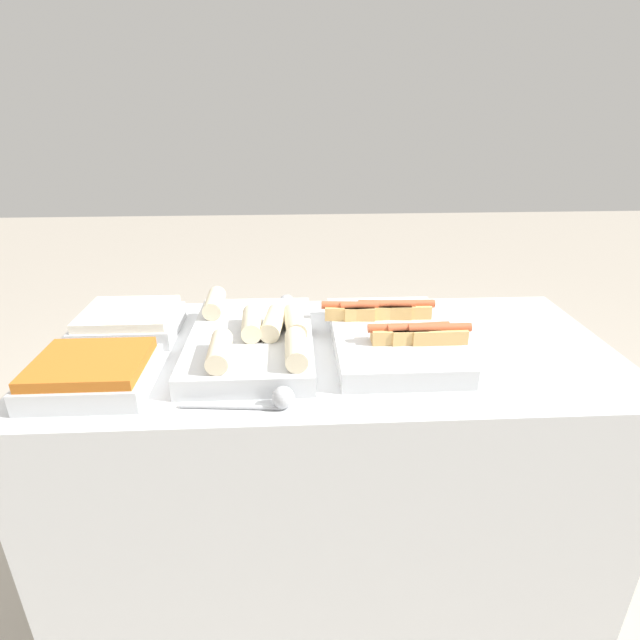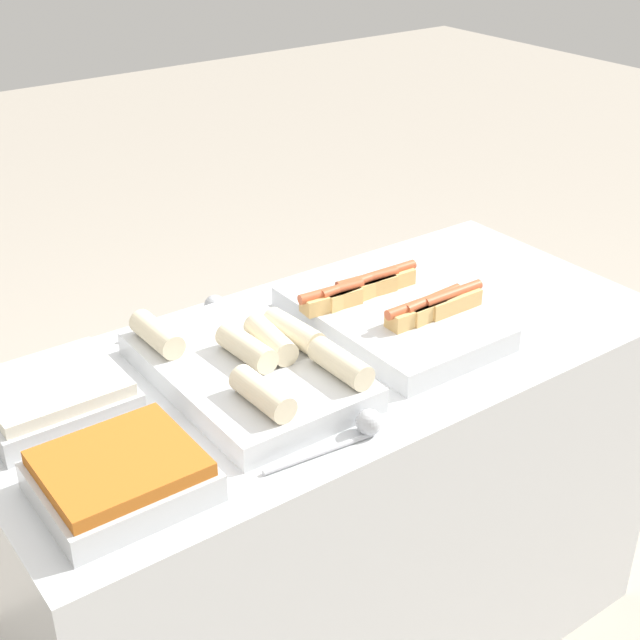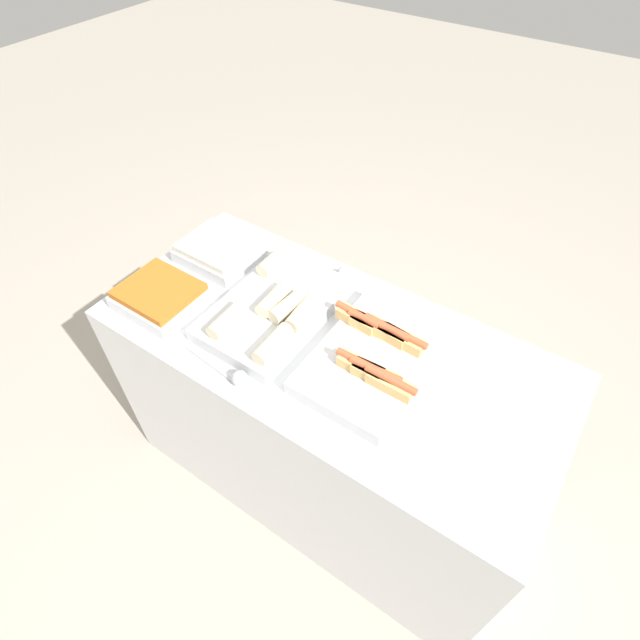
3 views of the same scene
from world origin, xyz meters
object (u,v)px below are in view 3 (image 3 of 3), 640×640
at_px(serving_spoon_near, 235,376).
at_px(tray_hotdogs, 374,356).
at_px(serving_spoon_far, 339,272).
at_px(tray_wraps, 274,309).
at_px(tray_side_front, 160,296).
at_px(tray_side_back, 219,251).

bearing_deg(serving_spoon_near, tray_hotdogs, 42.79).
bearing_deg(serving_spoon_far, tray_wraps, -103.16).
distance_m(tray_hotdogs, tray_wraps, 0.36).
height_order(tray_side_front, tray_side_back, same).
distance_m(tray_wraps, tray_side_back, 0.37).
relative_size(tray_side_front, serving_spoon_far, 1.04).
height_order(tray_side_back, serving_spoon_near, tray_side_back).
xyz_separation_m(tray_hotdogs, tray_side_front, (-0.71, -0.17, 0.00)).
xyz_separation_m(tray_hotdogs, serving_spoon_near, (-0.30, -0.28, -0.01)).
relative_size(tray_side_front, tray_side_back, 1.00).
height_order(tray_wraps, tray_side_back, tray_wraps).
bearing_deg(tray_side_back, serving_spoon_far, 21.21).
xyz_separation_m(tray_hotdogs, serving_spoon_far, (-0.30, 0.27, -0.01)).
relative_size(tray_wraps, serving_spoon_near, 2.01).
height_order(tray_wraps, tray_side_front, tray_wraps).
distance_m(tray_wraps, serving_spoon_far, 0.29).
bearing_deg(serving_spoon_far, tray_side_front, -132.74).
distance_m(tray_side_back, serving_spoon_near, 0.56).
bearing_deg(tray_side_front, tray_hotdogs, 13.74).
xyz_separation_m(tray_side_back, serving_spoon_far, (0.41, 0.16, -0.01)).
distance_m(tray_hotdogs, tray_side_front, 0.73).
distance_m(tray_side_front, serving_spoon_far, 0.61).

